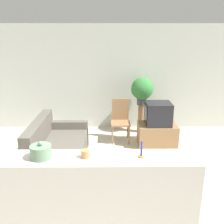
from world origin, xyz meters
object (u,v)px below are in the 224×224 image
(potted_plant, at_px, (142,89))
(decorative_bowl, at_px, (41,152))
(wooden_chair, at_px, (120,118))
(couch, at_px, (57,148))
(television, at_px, (158,114))

(potted_plant, height_order, decorative_bowl, potted_plant)
(wooden_chair, bearing_deg, couch, -139.87)
(television, relative_size, potted_plant, 0.83)
(couch, bearing_deg, television, 20.76)
(potted_plant, distance_m, decorative_bowl, 3.81)
(couch, height_order, potted_plant, potted_plant)
(couch, bearing_deg, wooden_chair, 40.13)
(couch, distance_m, decorative_bowl, 2.05)
(wooden_chair, bearing_deg, television, -19.19)
(couch, xyz_separation_m, wooden_chair, (1.29, 1.09, 0.25))
(television, xyz_separation_m, wooden_chair, (-0.82, 0.29, -0.20))
(potted_plant, bearing_deg, couch, -139.29)
(potted_plant, xyz_separation_m, decorative_bowl, (-1.61, -3.45, 0.01))
(couch, relative_size, potted_plant, 2.38)
(couch, height_order, decorative_bowl, decorative_bowl)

